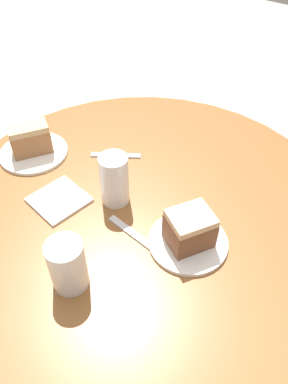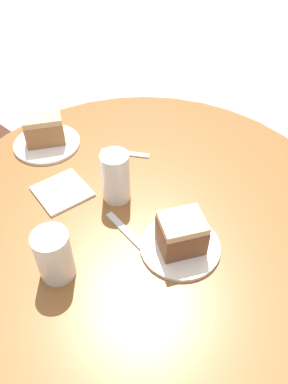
{
  "view_description": "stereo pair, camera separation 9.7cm",
  "coord_description": "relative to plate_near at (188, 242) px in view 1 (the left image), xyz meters",
  "views": [
    {
      "loc": [
        -0.55,
        -0.42,
        1.45
      ],
      "look_at": [
        0.0,
        0.0,
        0.77
      ],
      "focal_mm": 35.0,
      "sensor_mm": 36.0,
      "label": 1
    },
    {
      "loc": [
        -0.49,
        -0.49,
        1.45
      ],
      "look_at": [
        0.0,
        0.0,
        0.77
      ],
      "focal_mm": 35.0,
      "sensor_mm": 36.0,
      "label": 2
    }
  ],
  "objects": [
    {
      "name": "napkin_stack",
      "position": [
        -0.09,
        0.35,
        -0.0
      ],
      "size": [
        0.15,
        0.15,
        0.01
      ],
      "rotation": [
        0.0,
        0.0,
        -0.14
      ],
      "color": "white",
      "rests_on": "table"
    },
    {
      "name": "glass_lemonade",
      "position": [
        0.01,
        0.23,
        0.06
      ],
      "size": [
        0.07,
        0.07,
        0.14
      ],
      "color": "silver",
      "rests_on": "table"
    },
    {
      "name": "fork",
      "position": [
        -0.06,
        0.11,
        -0.0
      ],
      "size": [
        0.04,
        0.19,
        0.0
      ],
      "rotation": [
        0.0,
        0.0,
        1.47
      ],
      "color": "silver",
      "rests_on": "table"
    },
    {
      "name": "glass_water",
      "position": [
        -0.25,
        0.15,
        0.05
      ],
      "size": [
        0.08,
        0.08,
        0.13
      ],
      "color": "silver",
      "rests_on": "table"
    },
    {
      "name": "plate_far",
      "position": [
        0.0,
        0.56,
        0.0
      ],
      "size": [
        0.21,
        0.21,
        0.01
      ],
      "color": "white",
      "rests_on": "table"
    },
    {
      "name": "spoon",
      "position": [
        0.15,
        0.35,
        -0.0
      ],
      "size": [
        0.1,
        0.13,
        0.0
      ],
      "rotation": [
        0.0,
        0.0,
        2.17
      ],
      "color": "silver",
      "rests_on": "table"
    },
    {
      "name": "ground_plane",
      "position": [
        0.04,
        0.17,
        -0.74
      ],
      "size": [
        8.0,
        8.0,
        0.0
      ],
      "primitive_type": "plane",
      "color": "beige"
    },
    {
      "name": "plate_near",
      "position": [
        0.0,
        0.0,
        0.0
      ],
      "size": [
        0.19,
        0.19,
        0.01
      ],
      "color": "white",
      "rests_on": "table"
    },
    {
      "name": "cake_slice_near",
      "position": [
        0.0,
        -0.0,
        0.05
      ],
      "size": [
        0.13,
        0.12,
        0.09
      ],
      "rotation": [
        0.0,
        0.0,
        1.06
      ],
      "color": "brown",
      "rests_on": "plate_near"
    },
    {
      "name": "table",
      "position": [
        0.04,
        0.17,
        -0.18
      ],
      "size": [
        1.09,
        1.09,
        0.73
      ],
      "color": "brown",
      "rests_on": "ground_plane"
    },
    {
      "name": "cake_slice_far",
      "position": [
        0.0,
        0.56,
        0.05
      ],
      "size": [
        0.13,
        0.11,
        0.09
      ],
      "rotation": [
        0.0,
        0.0,
        4.18
      ],
      "color": "#9E6B42",
      "rests_on": "plate_far"
    }
  ]
}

